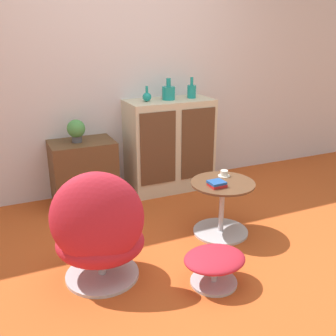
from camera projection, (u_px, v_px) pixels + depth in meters
The scene contains 13 objects.
ground_plane at pixel (190, 259), 3.04m from camera, with size 12.00×12.00×0.00m, color #B74C1E.
wall_back at pixel (118, 68), 4.01m from camera, with size 6.40×0.06×2.60m.
sideboard at pixel (169, 145), 4.24m from camera, with size 0.91×0.46×0.98m.
tv_console at pixel (84, 172), 3.94m from camera, with size 0.62×0.44×0.64m.
egg_chair at pixel (99, 232), 2.65m from camera, with size 0.77×0.73×0.85m.
ottoman at pixel (214, 262), 2.70m from camera, with size 0.44×0.37×0.24m.
coffee_table at pixel (222, 206), 3.35m from camera, with size 0.54×0.54×0.47m.
vase_leftmost at pixel (147, 97), 3.96m from camera, with size 0.09×0.09×0.15m.
vase_inner_left at pixel (169, 92), 4.05m from camera, with size 0.13×0.13×0.22m.
vase_inner_right at pixel (192, 91), 4.15m from camera, with size 0.09×0.09×0.22m.
potted_plant at pixel (76, 130), 3.78m from camera, with size 0.18×0.18×0.22m.
teacup at pixel (224, 174), 3.41m from camera, with size 0.10×0.10×0.05m.
book_stack at pixel (217, 184), 3.18m from camera, with size 0.13×0.12×0.04m.
Camera 1 is at (-1.23, -2.32, 1.69)m, focal length 42.00 mm.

